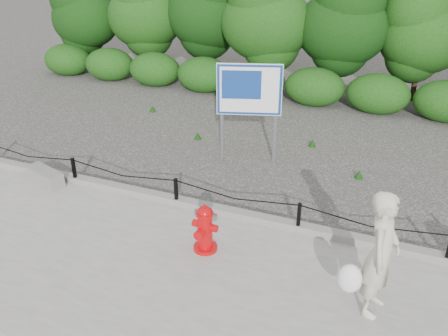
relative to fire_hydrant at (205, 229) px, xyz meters
name	(u,v)px	position (x,y,z in m)	size (l,w,h in m)	color
ground	(177,208)	(-1.16, 1.16, -0.50)	(90.00, 90.00, 0.00)	#2D2B28
sidewalk	(121,263)	(-1.16, -0.84, -0.46)	(14.00, 4.00, 0.08)	gray
curb	(178,201)	(-1.16, 1.21, -0.35)	(14.00, 0.22, 0.14)	slate
chain_barrier	(176,189)	(-1.16, 1.16, -0.04)	(10.06, 0.06, 0.60)	black
treeline	(297,20)	(-1.19, 10.10, 1.94)	(19.96, 3.59, 4.39)	black
fire_hydrant	(205,229)	(0.00, 0.00, 0.00)	(0.47, 0.48, 0.88)	#C1070A
pedestrian	(379,256)	(2.82, -0.40, 0.51)	(0.80, 0.75, 1.91)	beige
concrete_block	(45,176)	(-4.28, 0.91, -0.26)	(1.00, 0.35, 0.32)	slate
advertising_sign	(249,94)	(-0.62, 3.84, 1.20)	(1.45, 0.55, 2.41)	slate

